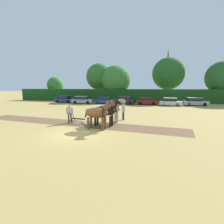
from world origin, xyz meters
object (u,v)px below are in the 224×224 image
draft_horse_lead_left (98,113)px  parked_car_center_left (104,100)px  church_spire (168,71)px  tree_center_right (223,78)px  parked_car_left (82,100)px  tree_center_left (116,80)px  parked_car_far_left (64,99)px  tree_left (99,77)px  tree_far_left (55,85)px  draft_horse_trail_left (111,109)px  plow (80,120)px  farmer_at_plow (70,112)px  parked_car_center (125,100)px  parked_car_far_right (195,102)px  draft_horse_lead_right (105,111)px  farmer_beside_team (123,110)px  parked_car_right (171,102)px  parked_car_center_right (147,101)px  tree_center (168,74)px

draft_horse_lead_left → parked_car_center_left: (-5.86, 21.47, -0.67)m
church_spire → parked_car_center_left: bearing=-108.0°
tree_center_right → parked_car_left: 29.84m
tree_center_left → tree_center_right: tree_center_right is taller
parked_car_far_left → parked_car_left: size_ratio=0.97×
tree_left → parked_car_center_left: size_ratio=2.28×
draft_horse_lead_left → tree_far_left: bearing=133.4°
draft_horse_trail_left → plow: draft_horse_trail_left is taller
tree_center_left → farmer_at_plow: tree_center_left is taller
tree_center_right → plow: size_ratio=5.30×
farmer_at_plow → parked_car_center: 19.49m
parked_car_left → parked_car_far_right: bearing=-4.9°
draft_horse_lead_right → farmer_at_plow: (-3.64, 0.50, -0.30)m
plow → parked_car_center: bearing=94.3°
tree_center_right → draft_horse_trail_left: size_ratio=3.19×
parked_car_left → parked_car_center_left: 4.58m
farmer_beside_team → parked_car_right: bearing=40.0°
parked_car_center_left → parked_car_right: size_ratio=0.99×
parked_car_far_left → parked_car_far_right: bearing=3.7°
tree_center_right → parked_car_far_left: (-32.98, -7.07, -4.63)m
plow → parked_car_center_left: (-3.47, 19.75, 0.36)m
tree_center_left → parked_car_right: (12.24, -7.99, -4.34)m
church_spire → draft_horse_lead_right: size_ratio=6.86×
farmer_at_plow → parked_car_center_right: bearing=119.9°
draft_horse_lead_left → draft_horse_lead_right: 1.42m
draft_horse_lead_left → farmer_beside_team: bearing=82.0°
parked_car_center_right → tree_center: bearing=71.2°
parked_car_left → parked_car_center_left: (4.50, 0.83, -0.05)m
tree_center → parked_car_center: tree_center is taller
draft_horse_lead_left → parked_car_far_left: 26.34m
tree_center → tree_center_right: (10.77, -2.82, -1.22)m
draft_horse_lead_left → parked_car_far_right: bearing=68.7°
tree_center_left → church_spire: bearing=70.0°
tree_far_left → draft_horse_lead_right: 37.25m
tree_center → church_spire: church_spire is taller
parked_car_far_left → parked_car_center: bearing=2.4°
tree_center_right → church_spire: size_ratio=0.45×
tree_left → tree_far_left: bearing=174.8°
tree_center_left → tree_center_right: bearing=0.1°
parked_car_center → parked_car_center_right: 4.37m
draft_horse_lead_right → draft_horse_trail_left: (0.16, 1.41, 0.05)m
parked_car_far_right → farmer_at_plow: bearing=-132.4°
plow → parked_car_center_left: parked_car_center_left is taller
parked_car_center_right → draft_horse_lead_right: bearing=-93.7°
tree_far_left → parked_car_center: tree_far_left is taller
farmer_at_plow → tree_center_left: bearing=141.5°
tree_center → parked_car_far_left: tree_center is taller
draft_horse_lead_right → farmer_at_plow: bearing=179.1°
tree_center_left → parked_car_far_left: 12.90m
tree_center → draft_horse_lead_right: (-7.04, -30.14, -5.26)m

